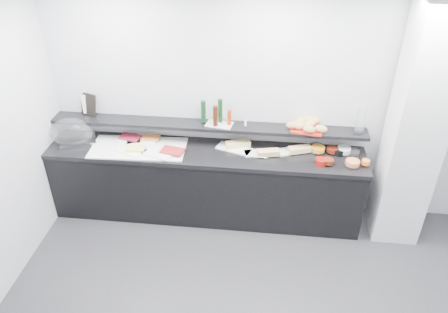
# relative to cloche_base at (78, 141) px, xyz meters

# --- Properties ---
(back_wall) EXTENTS (5.00, 0.02, 2.70)m
(back_wall) POSITION_rel_cloche_base_xyz_m (2.19, 0.29, 0.43)
(back_wall) COLOR #BABCC1
(back_wall) RESTS_ON ground
(ceiling) EXTENTS (5.00, 5.00, 0.00)m
(ceiling) POSITION_rel_cloche_base_xyz_m (2.19, -1.71, 1.78)
(ceiling) COLOR white
(ceiling) RESTS_ON back_wall
(column) EXTENTS (0.50, 0.50, 2.70)m
(column) POSITION_rel_cloche_base_xyz_m (3.69, -0.06, 0.43)
(column) COLOR silver
(column) RESTS_ON ground
(buffet_cabinet) EXTENTS (3.60, 0.60, 0.85)m
(buffet_cabinet) POSITION_rel_cloche_base_xyz_m (1.49, -0.01, -0.50)
(buffet_cabinet) COLOR black
(buffet_cabinet) RESTS_ON ground
(counter_top) EXTENTS (3.62, 0.62, 0.05)m
(counter_top) POSITION_rel_cloche_base_xyz_m (1.49, -0.01, -0.05)
(counter_top) COLOR black
(counter_top) RESTS_ON buffet_cabinet
(wall_shelf) EXTENTS (3.60, 0.25, 0.04)m
(wall_shelf) POSITION_rel_cloche_base_xyz_m (1.49, 0.17, 0.21)
(wall_shelf) COLOR black
(wall_shelf) RESTS_ON back_wall
(cloche_base) EXTENTS (0.48, 0.41, 0.04)m
(cloche_base) POSITION_rel_cloche_base_xyz_m (0.00, 0.00, 0.00)
(cloche_base) COLOR #ADAFB4
(cloche_base) RESTS_ON counter_top
(cloche_dome) EXTENTS (0.53, 0.40, 0.34)m
(cloche_dome) POSITION_rel_cloche_base_xyz_m (-0.07, 0.02, 0.11)
(cloche_dome) COLOR white
(cloche_dome) RESTS_ON cloche_base
(linen_runner) EXTENTS (1.10, 0.56, 0.01)m
(linen_runner) POSITION_rel_cloche_base_xyz_m (0.74, -0.05, -0.01)
(linen_runner) COLOR silver
(linen_runner) RESTS_ON counter_top
(platter_meat_a) EXTENTS (0.31, 0.26, 0.01)m
(platter_meat_a) POSITION_rel_cloche_base_xyz_m (0.58, 0.08, 0.00)
(platter_meat_a) COLOR white
(platter_meat_a) RESTS_ON linen_runner
(food_meat_a) EXTENTS (0.27, 0.20, 0.02)m
(food_meat_a) POSITION_rel_cloche_base_xyz_m (0.59, 0.12, 0.02)
(food_meat_a) COLOR maroon
(food_meat_a) RESTS_ON platter_meat_a
(platter_salmon) EXTENTS (0.36, 0.28, 0.01)m
(platter_salmon) POSITION_rel_cloche_base_xyz_m (0.72, 0.14, 0.00)
(platter_salmon) COLOR white
(platter_salmon) RESTS_ON linen_runner
(food_salmon) EXTENTS (0.21, 0.14, 0.02)m
(food_salmon) POSITION_rel_cloche_base_xyz_m (0.83, 0.14, 0.02)
(food_salmon) COLOR orange
(food_salmon) RESTS_ON platter_salmon
(platter_cheese) EXTENTS (0.35, 0.30, 0.01)m
(platter_cheese) POSITION_rel_cloche_base_xyz_m (0.69, -0.13, 0.00)
(platter_cheese) COLOR white
(platter_cheese) RESTS_ON linen_runner
(food_cheese) EXTENTS (0.23, 0.16, 0.02)m
(food_cheese) POSITION_rel_cloche_base_xyz_m (0.72, -0.12, 0.02)
(food_cheese) COLOR #EADD5B
(food_cheese) RESTS_ON platter_cheese
(platter_meat_b) EXTENTS (0.39, 0.32, 0.01)m
(platter_meat_b) POSITION_rel_cloche_base_xyz_m (0.99, -0.14, 0.00)
(platter_meat_b) COLOR white
(platter_meat_b) RESTS_ON linen_runner
(food_meat_b) EXTENTS (0.28, 0.21, 0.02)m
(food_meat_b) POSITION_rel_cloche_base_xyz_m (1.15, -0.12, 0.02)
(food_meat_b) COLOR maroon
(food_meat_b) RESTS_ON platter_meat_b
(sandwich_plate_left) EXTENTS (0.43, 0.29, 0.01)m
(sandwich_plate_left) POSITION_rel_cloche_base_xyz_m (1.82, 0.06, -0.01)
(sandwich_plate_left) COLOR white
(sandwich_plate_left) RESTS_ON counter_top
(sandwich_food_left) EXTENTS (0.30, 0.20, 0.06)m
(sandwich_food_left) POSITION_rel_cloche_base_xyz_m (1.86, 0.11, 0.02)
(sandwich_food_left) COLOR #E8CA79
(sandwich_food_left) RESTS_ON sandwich_plate_left
(tongs_left) EXTENTS (0.15, 0.07, 0.01)m
(tongs_left) POSITION_rel_cloche_base_xyz_m (1.77, 0.03, -0.00)
(tongs_left) COLOR silver
(tongs_left) RESTS_ON sandwich_plate_left
(sandwich_plate_mid) EXTENTS (0.37, 0.22, 0.01)m
(sandwich_plate_mid) POSITION_rel_cloche_base_xyz_m (2.12, 0.01, -0.01)
(sandwich_plate_mid) COLOR silver
(sandwich_plate_mid) RESTS_ON counter_top
(sandwich_food_mid) EXTENTS (0.26, 0.14, 0.06)m
(sandwich_food_mid) POSITION_rel_cloche_base_xyz_m (2.21, -0.04, 0.02)
(sandwich_food_mid) COLOR tan
(sandwich_food_mid) RESTS_ON sandwich_plate_mid
(tongs_mid) EXTENTS (0.16, 0.01, 0.01)m
(tongs_mid) POSITION_rel_cloche_base_xyz_m (2.13, -0.11, -0.00)
(tongs_mid) COLOR silver
(tongs_mid) RESTS_ON sandwich_plate_mid
(sandwich_plate_right) EXTENTS (0.38, 0.27, 0.01)m
(sandwich_plate_right) POSITION_rel_cloche_base_xyz_m (2.48, 0.10, -0.01)
(sandwich_plate_right) COLOR white
(sandwich_plate_right) RESTS_ON counter_top
(sandwich_food_right) EXTENTS (0.27, 0.18, 0.06)m
(sandwich_food_right) POSITION_rel_cloche_base_xyz_m (2.56, 0.07, 0.02)
(sandwich_food_right) COLOR #E2B876
(sandwich_food_right) RESTS_ON sandwich_plate_right
(tongs_right) EXTENTS (0.16, 0.01, 0.01)m
(tongs_right) POSITION_rel_cloche_base_xyz_m (2.48, 0.05, -0.00)
(tongs_right) COLOR #B3B6BB
(tongs_right) RESTS_ON sandwich_plate_right
(bowl_glass_fruit) EXTENTS (0.23, 0.23, 0.07)m
(bowl_glass_fruit) POSITION_rel_cloche_base_xyz_m (2.75, 0.13, 0.02)
(bowl_glass_fruit) COLOR white
(bowl_glass_fruit) RESTS_ON counter_top
(fill_glass_fruit) EXTENTS (0.20, 0.20, 0.05)m
(fill_glass_fruit) POSITION_rel_cloche_base_xyz_m (2.77, 0.10, 0.03)
(fill_glass_fruit) COLOR orange
(fill_glass_fruit) RESTS_ON bowl_glass_fruit
(bowl_black_jam) EXTENTS (0.16, 0.16, 0.07)m
(bowl_black_jam) POSITION_rel_cloche_base_xyz_m (2.99, 0.10, 0.02)
(bowl_black_jam) COLOR black
(bowl_black_jam) RESTS_ON counter_top
(fill_black_jam) EXTENTS (0.16, 0.16, 0.05)m
(fill_black_jam) POSITION_rel_cloche_base_xyz_m (2.92, 0.10, 0.03)
(fill_black_jam) COLOR #571A0C
(fill_black_jam) RESTS_ON bowl_black_jam
(bowl_glass_cream) EXTENTS (0.18, 0.18, 0.07)m
(bowl_glass_cream) POSITION_rel_cloche_base_xyz_m (3.12, 0.07, 0.02)
(bowl_glass_cream) COLOR white
(bowl_glass_cream) RESTS_ON counter_top
(fill_glass_cream) EXTENTS (0.18, 0.18, 0.05)m
(fill_glass_cream) POSITION_rel_cloche_base_xyz_m (3.05, 0.11, 0.03)
(fill_glass_cream) COLOR white
(fill_glass_cream) RESTS_ON bowl_glass_cream
(bowl_red_jam) EXTENTS (0.12, 0.12, 0.07)m
(bowl_red_jam) POSITION_rel_cloche_base_xyz_m (2.78, -0.15, 0.02)
(bowl_red_jam) COLOR maroon
(bowl_red_jam) RESTS_ON counter_top
(fill_red_jam) EXTENTS (0.13, 0.13, 0.05)m
(fill_red_jam) POSITION_rel_cloche_base_xyz_m (2.86, -0.14, 0.03)
(fill_red_jam) COLOR #561B0C
(fill_red_jam) RESTS_ON bowl_red_jam
(bowl_glass_salmon) EXTENTS (0.19, 0.19, 0.07)m
(bowl_glass_salmon) POSITION_rel_cloche_base_xyz_m (3.11, -0.14, 0.02)
(bowl_glass_salmon) COLOR white
(bowl_glass_salmon) RESTS_ON counter_top
(fill_glass_salmon) EXTENTS (0.18, 0.18, 0.05)m
(fill_glass_salmon) POSITION_rel_cloche_base_xyz_m (3.11, -0.14, 0.03)
(fill_glass_salmon) COLOR #F8703C
(fill_glass_salmon) RESTS_ON bowl_glass_salmon
(bowl_black_fruit) EXTENTS (0.14, 0.14, 0.07)m
(bowl_black_fruit) POSITION_rel_cloche_base_xyz_m (3.11, -0.12, 0.02)
(bowl_black_fruit) COLOR black
(bowl_black_fruit) RESTS_ON counter_top
(fill_black_fruit) EXTENTS (0.10, 0.10, 0.05)m
(fill_black_fruit) POSITION_rel_cloche_base_xyz_m (3.25, -0.12, 0.03)
(fill_black_fruit) COLOR orange
(fill_black_fruit) RESTS_ON bowl_black_fruit
(framed_print) EXTENTS (0.22, 0.15, 0.26)m
(framed_print) POSITION_rel_cloche_base_xyz_m (0.10, 0.25, 0.36)
(framed_print) COLOR black
(framed_print) RESTS_ON wall_shelf
(print_art) EXTENTS (0.16, 0.10, 0.22)m
(print_art) POSITION_rel_cloche_base_xyz_m (0.09, 0.27, 0.36)
(print_art) COLOR beige
(print_art) RESTS_ON framed_print
(condiment_tray) EXTENTS (0.32, 0.23, 0.01)m
(condiment_tray) POSITION_rel_cloche_base_xyz_m (1.64, 0.17, 0.24)
(condiment_tray) COLOR silver
(condiment_tray) RESTS_ON wall_shelf
(bottle_green_a) EXTENTS (0.06, 0.06, 0.26)m
(bottle_green_a) POSITION_rel_cloche_base_xyz_m (1.46, 0.19, 0.37)
(bottle_green_a) COLOR black
(bottle_green_a) RESTS_ON condiment_tray
(bottle_brown) EXTENTS (0.06, 0.06, 0.24)m
(bottle_brown) POSITION_rel_cloche_base_xyz_m (1.61, 0.12, 0.36)
(bottle_brown) COLOR #39170A
(bottle_brown) RESTS_ON condiment_tray
(bottle_green_b) EXTENTS (0.06, 0.06, 0.28)m
(bottle_green_b) POSITION_rel_cloche_base_xyz_m (1.65, 0.22, 0.38)
(bottle_green_b) COLOR black
(bottle_green_b) RESTS_ON condiment_tray
(bottle_hot) EXTENTS (0.05, 0.05, 0.18)m
(bottle_hot) POSITION_rel_cloche_base_xyz_m (1.76, 0.17, 0.33)
(bottle_hot) COLOR #A12D0B
(bottle_hot) RESTS_ON condiment_tray
(shaker_salt) EXTENTS (0.03, 0.03, 0.07)m
(shaker_salt) POSITION_rel_cloche_base_xyz_m (1.74, 0.19, 0.28)
(shaker_salt) COLOR white
(shaker_salt) RESTS_ON condiment_tray
(shaker_pepper) EXTENTS (0.04, 0.04, 0.07)m
(shaker_pepper) POSITION_rel_cloche_base_xyz_m (1.94, 0.15, 0.28)
(shaker_pepper) COLOR white
(shaker_pepper) RESTS_ON condiment_tray
(bread_tray) EXTENTS (0.37, 0.28, 0.02)m
(bread_tray) POSITION_rel_cloche_base_xyz_m (2.62, 0.15, 0.24)
(bread_tray) COLOR red
(bread_tray) RESTS_ON wall_shelf
(bread_roll_nw) EXTENTS (0.15, 0.12, 0.08)m
(bread_roll_nw) POSITION_rel_cloche_base_xyz_m (2.57, 0.26, 0.29)
(bread_roll_nw) COLOR #B48E44
(bread_roll_nw) RESTS_ON bread_tray
(bread_roll_n) EXTENTS (0.14, 0.11, 0.08)m
(bread_roll_n) POSITION_rel_cloche_base_xyz_m (2.54, 0.21, 0.29)
(bread_roll_n) COLOR tan
(bread_roll_n) RESTS_ON bread_tray
(bread_roll_ne) EXTENTS (0.16, 0.11, 0.08)m
(bread_roll_ne) POSITION_rel_cloche_base_xyz_m (2.69, 0.27, 0.29)
(bread_roll_ne) COLOR tan
(bread_roll_ne) RESTS_ON bread_tray
(bread_roll_sw) EXTENTS (0.15, 0.11, 0.08)m
(bread_roll_sw) POSITION_rel_cloche_base_xyz_m (2.54, 0.13, 0.29)
(bread_roll_sw) COLOR #CD874E
(bread_roll_sw) RESTS_ON bread_tray
(bread_roll_s) EXTENTS (0.15, 0.10, 0.08)m
(bread_roll_s) POSITION_rel_cloche_base_xyz_m (2.64, 0.06, 0.29)
(bread_roll_s) COLOR #B88046
(bread_roll_s) RESTS_ON bread_tray
(bread_roll_se) EXTENTS (0.16, 0.12, 0.08)m
(bread_roll_se) POSITION_rel_cloche_base_xyz_m (2.77, 0.09, 0.29)
(bread_roll_se) COLOR #B88F46
(bread_roll_se) RESTS_ON bread_tray
(bread_roll_midw) EXTENTS (0.18, 0.15, 0.08)m
(bread_roll_midw) POSITION_rel_cloche_base_xyz_m (2.46, 0.14, 0.29)
(bread_roll_midw) COLOR #AE7042
(bread_roll_midw) RESTS_ON bread_tray
(bread_roll_mide) EXTENTS (0.15, 0.12, 0.08)m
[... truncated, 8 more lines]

